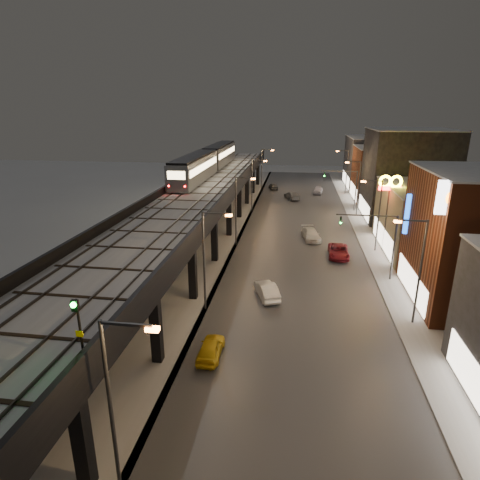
{
  "coord_description": "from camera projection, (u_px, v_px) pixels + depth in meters",
  "views": [
    {
      "loc": [
        6.95,
        -18.38,
        17.13
      ],
      "look_at": [
        1.7,
        18.07,
        5.0
      ],
      "focal_mm": 30.0,
      "sensor_mm": 36.0,
      "label": 1
    }
  ],
  "objects": [
    {
      "name": "building_f",
      "position": [
        375.0,
        162.0,
        90.03
      ],
      "size": [
        12.2,
        16.2,
        11.16
      ],
      "color": "#37373C",
      "rests_on": "ground"
    },
    {
      "name": "car_onc_white",
      "position": [
        311.0,
        235.0,
        54.59
      ],
      "size": [
        2.97,
        5.32,
        1.46
      ],
      "primitive_type": "imported",
      "rotation": [
        0.0,
        0.0,
        0.19
      ],
      "color": "white",
      "rests_on": "ground"
    },
    {
      "name": "streetlight_left_4",
      "position": [
        263.0,
        167.0,
        84.99
      ],
      "size": [
        2.57,
        0.28,
        9.0
      ],
      "color": "#38383A",
      "rests_on": "ground"
    },
    {
      "name": "sign_citgo",
      "position": [
        452.0,
        217.0,
        29.92
      ],
      "size": [
        2.55,
        0.39,
        12.13
      ],
      "color": "#38383A",
      "rests_on": "ground"
    },
    {
      "name": "viaduct_trackbed",
      "position": [
        197.0,
        195.0,
        52.45
      ],
      "size": [
        8.4,
        100.0,
        0.32
      ],
      "color": "#B2B7C1",
      "rests_on": "elevated_viaduct"
    },
    {
      "name": "sidewalk_right",
      "position": [
        373.0,
        241.0,
        54.09
      ],
      "size": [
        4.0,
        120.0,
        0.14
      ],
      "primitive_type": "cube",
      "color": "#9FA1A8",
      "rests_on": "ground"
    },
    {
      "name": "streetlight_left_0",
      "position": [
        115.0,
        398.0,
        17.3
      ],
      "size": [
        2.57,
        0.28,
        9.0
      ],
      "color": "#38383A",
      "rests_on": "ground"
    },
    {
      "name": "building_c",
      "position": [
        436.0,
        220.0,
        49.14
      ],
      "size": [
        12.2,
        15.2,
        8.16
      ],
      "color": "#797057",
      "rests_on": "ground"
    },
    {
      "name": "streetlight_right_3",
      "position": [
        357.0,
        184.0,
        65.74
      ],
      "size": [
        2.56,
        0.28,
        9.0
      ],
      "color": "#38383A",
      "rests_on": "ground"
    },
    {
      "name": "car_mid_dark",
      "position": [
        292.0,
        196.0,
        78.94
      ],
      "size": [
        3.55,
        5.39,
        1.45
      ],
      "primitive_type": "imported",
      "rotation": [
        0.0,
        0.0,
        3.47
      ],
      "color": "gray",
      "rests_on": "ground"
    },
    {
      "name": "car_onc_red",
      "position": [
        318.0,
        190.0,
        84.03
      ],
      "size": [
        2.38,
        4.66,
        1.52
      ],
      "primitive_type": "imported",
      "rotation": [
        0.0,
        0.0,
        -0.13
      ],
      "color": "silver",
      "rests_on": "ground"
    },
    {
      "name": "car_near_white",
      "position": [
        267.0,
        291.0,
        37.88
      ],
      "size": [
        2.96,
        4.71,
        1.47
      ],
      "primitive_type": "imported",
      "rotation": [
        0.0,
        0.0,
        3.48
      ],
      "color": "white",
      "rests_on": "ground"
    },
    {
      "name": "rail_signal",
      "position": [
        77.0,
        317.0,
        17.09
      ],
      "size": [
        0.33,
        0.42,
        2.86
      ],
      "color": "black",
      "rests_on": "viaduct_trackbed"
    },
    {
      "name": "traffic_light_rig_b",
      "position": [
        349.0,
        185.0,
        68.91
      ],
      "size": [
        6.1,
        0.34,
        7.0
      ],
      "color": "#38383A",
      "rests_on": "ground"
    },
    {
      "name": "viaduct_parapet_streetside",
      "position": [
        230.0,
        192.0,
        51.75
      ],
      "size": [
        0.3,
        100.0,
        1.1
      ],
      "primitive_type": "cube",
      "color": "black",
      "rests_on": "elevated_viaduct"
    },
    {
      "name": "elevated_viaduct",
      "position": [
        197.0,
        200.0,
        52.57
      ],
      "size": [
        9.0,
        100.0,
        6.3
      ],
      "color": "black",
      "rests_on": "ground"
    },
    {
      "name": "car_taxi",
      "position": [
        211.0,
        349.0,
        28.83
      ],
      "size": [
        1.59,
        3.92,
        1.34
      ],
      "primitive_type": "imported",
      "rotation": [
        0.0,
        0.0,
        3.14
      ],
      "color": "gold",
      "rests_on": "ground"
    },
    {
      "name": "streetlight_right_1",
      "position": [
        417.0,
        265.0,
        31.9
      ],
      "size": [
        2.56,
        0.28,
        9.0
      ],
      "color": "#38383A",
      "rests_on": "ground"
    },
    {
      "name": "under_viaduct_pavement",
      "position": [
        204.0,
        234.0,
        57.29
      ],
      "size": [
        11.0,
        120.0,
        0.06
      ],
      "primitive_type": "cube",
      "color": "#9FA1A8",
      "rests_on": "ground"
    },
    {
      "name": "building_d",
      "position": [
        407.0,
        175.0,
        63.24
      ],
      "size": [
        12.2,
        13.2,
        14.16
      ],
      "color": "#232226",
      "rests_on": "ground"
    },
    {
      "name": "streetlight_right_4",
      "position": [
        346.0,
        169.0,
        82.66
      ],
      "size": [
        2.56,
        0.28,
        9.0
      ],
      "color": "#38383A",
      "rests_on": "ground"
    },
    {
      "name": "streetlight_left_1",
      "position": [
        207.0,
        255.0,
        34.22
      ],
      "size": [
        2.57,
        0.28,
        9.0
      ],
      "color": "#38383A",
      "rests_on": "ground"
    },
    {
      "name": "streetlight_left_2",
      "position": [
        238.0,
        206.0,
        51.15
      ],
      "size": [
        2.57,
        0.28,
        9.0
      ],
      "color": "#38383A",
      "rests_on": "ground"
    },
    {
      "name": "sign_mcdonalds",
      "position": [
        390.0,
        190.0,
        48.18
      ],
      "size": [
        2.85,
        0.62,
        9.58
      ],
      "color": "#38383A",
      "rests_on": "ground"
    },
    {
      "name": "ground",
      "position": [
        168.0,
        414.0,
        23.58
      ],
      "size": [
        220.0,
        220.0,
        0.0
      ],
      "primitive_type": "plane",
      "color": "silver"
    },
    {
      "name": "building_e",
      "position": [
        387.0,
        174.0,
        77.03
      ],
      "size": [
        12.2,
        12.2,
        10.16
      ],
      "color": "brown",
      "rests_on": "ground"
    },
    {
      "name": "subway_train",
      "position": [
        209.0,
        160.0,
        69.76
      ],
      "size": [
        3.2,
        38.92,
        3.83
      ],
      "color": "gray",
      "rests_on": "viaduct_trackbed"
    },
    {
      "name": "road_surface",
      "position": [
        299.0,
        238.0,
        55.46
      ],
      "size": [
        17.0,
        120.0,
        0.06
      ],
      "primitive_type": "cube",
      "color": "#46474D",
      "rests_on": "ground"
    },
    {
      "name": "streetlight_left_3",
      "position": [
        254.0,
        182.0,
        68.07
      ],
      "size": [
        2.57,
        0.28,
        9.0
      ],
      "color": "#38383A",
      "rests_on": "ground"
    },
    {
      "name": "car_far_white",
      "position": [
        273.0,
        186.0,
        88.62
      ],
      "size": [
        2.52,
        4.27,
        1.36
      ],
      "primitive_type": "imported",
      "rotation": [
        0.0,
        0.0,
        3.38
      ],
      "color": "#555658",
      "rests_on": "ground"
    },
    {
      "name": "sign_carwash",
      "position": [
        413.0,
        221.0,
        39.69
      ],
      "size": [
        1.78,
        0.35,
        9.21
      ],
      "color": "#38383A",
      "rests_on": "ground"
    },
    {
      "name": "traffic_light_rig_a",
      "position": [
        383.0,
        239.0,
        40.71
      ],
      "size": [
        6.1,
        0.34,
        7.0
      ],
      "color": "#38383A",
      "rests_on": "ground"
    },
    {
      "name": "streetlight_right_2",
      "position": [
        377.0,
        211.0,
        48.82
      ],
      "size": [
        2.56,
        0.28,
        9.0
      ],
      "color": "#38383A",
      "rests_on": "ground"
    },
    {
      "name": "car_onc_dark",
      "position": [
        339.0,
        252.0,
        48.22
      ],
      "size": [
        2.49,
        5.16,
        1.42
      ],
      "primitive_type": "imported",
      "rotation": [
        0.0,
        0.0,
        -0.03
      ],
      "color": "maroon",
      "rests_on": "ground"
    },
    {
      "name": "viaduct_parapet_far",
      "position": [
        165.0,
        190.0,
        52.92
      ],
      "size": [
        0.3,
        100.0,
        1.1
      ],
      "primitive_type": "cube",
      "color": "black",
      "rests_on": "elevated_viaduct"
    }
  ]
}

